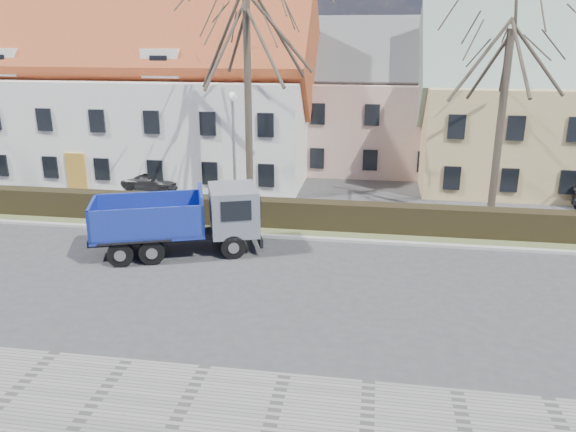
% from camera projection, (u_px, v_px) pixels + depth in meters
% --- Properties ---
extents(ground, '(120.00, 120.00, 0.00)m').
position_uv_depth(ground, '(253.00, 279.00, 21.03)').
color(ground, '#3A3A3C').
extents(sidewalk_near, '(80.00, 5.00, 0.08)m').
position_uv_depth(sidewalk_near, '(173.00, 426.00, 13.02)').
color(sidewalk_near, gray).
rests_on(sidewalk_near, ground).
extents(curb_far, '(80.00, 0.30, 0.12)m').
position_uv_depth(curb_far, '(275.00, 236.00, 25.33)').
color(curb_far, '#A9A5A0').
rests_on(curb_far, ground).
extents(grass_strip, '(80.00, 3.00, 0.10)m').
position_uv_depth(grass_strip, '(281.00, 225.00, 26.84)').
color(grass_strip, '#535F35').
rests_on(grass_strip, ground).
extents(hedge, '(60.00, 0.90, 1.30)m').
position_uv_depth(hedge, '(280.00, 215.00, 26.47)').
color(hedge, black).
rests_on(hedge, ground).
extents(building_white, '(26.80, 10.80, 9.50)m').
position_uv_depth(building_white, '(110.00, 99.00, 36.57)').
color(building_white, white).
rests_on(building_white, ground).
extents(building_pink, '(10.80, 8.80, 8.00)m').
position_uv_depth(building_pink, '(373.00, 109.00, 38.01)').
color(building_pink, tan).
rests_on(building_pink, ground).
extents(building_yellow, '(18.80, 10.80, 8.50)m').
position_uv_depth(building_yellow, '(576.00, 114.00, 33.31)').
color(building_yellow, tan).
rests_on(building_yellow, ground).
extents(tree_1, '(9.20, 9.20, 12.65)m').
position_uv_depth(tree_1, '(248.00, 87.00, 27.38)').
color(tree_1, '#3C3329').
rests_on(tree_1, ground).
extents(tree_2, '(8.00, 8.00, 11.00)m').
position_uv_depth(tree_2, '(502.00, 109.00, 25.84)').
color(tree_2, '#3C3329').
rests_on(tree_2, ground).
extents(dump_truck, '(7.55, 4.88, 2.83)m').
position_uv_depth(dump_truck, '(171.00, 221.00, 23.12)').
color(dump_truck, navy).
rests_on(dump_truck, ground).
extents(streetlight, '(0.49, 0.49, 6.29)m').
position_uv_depth(streetlight, '(234.00, 157.00, 27.01)').
color(streetlight, '#949596').
rests_on(streetlight, ground).
extents(cart_frame, '(0.74, 0.55, 0.61)m').
position_uv_depth(cart_frame, '(111.00, 226.00, 25.89)').
color(cart_frame, silver).
rests_on(cart_frame, ground).
extents(parked_car_a, '(4.00, 2.06, 1.30)m').
position_uv_depth(parked_car_a, '(150.00, 180.00, 32.93)').
color(parked_car_a, '#2D2D2F').
rests_on(parked_car_a, ground).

